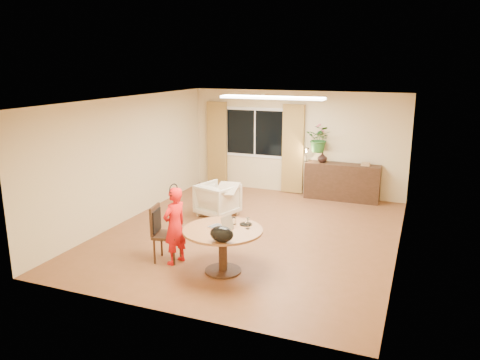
% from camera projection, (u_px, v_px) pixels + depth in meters
% --- Properties ---
extents(floor, '(6.50, 6.50, 0.00)m').
position_uv_depth(floor, '(251.00, 233.00, 9.22)').
color(floor, brown).
rests_on(floor, ground).
extents(ceiling, '(6.50, 6.50, 0.00)m').
position_uv_depth(ceiling, '(252.00, 100.00, 8.59)').
color(ceiling, white).
rests_on(ceiling, wall_back).
extents(wall_back, '(5.50, 0.00, 5.50)m').
position_uv_depth(wall_back, '(296.00, 143.00, 11.83)').
color(wall_back, beige).
rests_on(wall_back, floor).
extents(wall_left, '(0.00, 6.50, 6.50)m').
position_uv_depth(wall_left, '(130.00, 158.00, 9.89)').
color(wall_left, beige).
rests_on(wall_left, floor).
extents(wall_right, '(0.00, 6.50, 6.50)m').
position_uv_depth(wall_right, '(403.00, 182.00, 7.92)').
color(wall_right, beige).
rests_on(wall_right, floor).
extents(window, '(1.70, 0.03, 1.30)m').
position_uv_depth(window, '(255.00, 133.00, 12.16)').
color(window, white).
rests_on(window, wall_back).
extents(curtain_left, '(0.55, 0.08, 2.25)m').
position_uv_depth(curtain_left, '(217.00, 144.00, 12.56)').
color(curtain_left, brown).
rests_on(curtain_left, wall_back).
extents(curtain_right, '(0.55, 0.08, 2.25)m').
position_uv_depth(curtain_right, '(293.00, 149.00, 11.80)').
color(curtain_right, brown).
rests_on(curtain_right, wall_back).
extents(ceiling_panel, '(2.20, 0.35, 0.05)m').
position_uv_depth(ceiling_panel, '(272.00, 98.00, 9.68)').
color(ceiling_panel, white).
rests_on(ceiling_panel, ceiling).
extents(dining_table, '(1.27, 1.27, 0.72)m').
position_uv_depth(dining_table, '(223.00, 238.00, 7.39)').
color(dining_table, brown).
rests_on(dining_table, floor).
extents(dining_chair, '(0.53, 0.50, 0.96)m').
position_uv_depth(dining_chair, '(167.00, 234.00, 7.84)').
color(dining_chair, black).
rests_on(dining_chair, floor).
extents(child, '(0.55, 0.43, 1.31)m').
position_uv_depth(child, '(175.00, 226.00, 7.71)').
color(child, red).
rests_on(child, floor).
extents(laptop, '(0.42, 0.34, 0.24)m').
position_uv_depth(laptop, '(220.00, 221.00, 7.38)').
color(laptop, '#B7B7BC').
rests_on(laptop, dining_table).
extents(tumbler, '(0.10, 0.10, 0.11)m').
position_uv_depth(tumbler, '(234.00, 221.00, 7.57)').
color(tumbler, white).
rests_on(tumbler, dining_table).
extents(wine_glass, '(0.08, 0.08, 0.19)m').
position_uv_depth(wine_glass, '(248.00, 223.00, 7.36)').
color(wine_glass, white).
rests_on(wine_glass, dining_table).
extents(pot_lid, '(0.20, 0.20, 0.03)m').
position_uv_depth(pot_lid, '(246.00, 224.00, 7.55)').
color(pot_lid, white).
rests_on(pot_lid, dining_table).
extents(handbag, '(0.41, 0.31, 0.24)m').
position_uv_depth(handbag, '(222.00, 234.00, 6.80)').
color(handbag, black).
rests_on(handbag, dining_table).
extents(armchair, '(0.97, 0.99, 0.72)m').
position_uv_depth(armchair, '(218.00, 200.00, 10.22)').
color(armchair, '#C6B09D').
rests_on(armchair, floor).
extents(throw, '(0.49, 0.59, 0.03)m').
position_uv_depth(throw, '(227.00, 185.00, 9.97)').
color(throw, beige).
rests_on(throw, armchair).
extents(sideboard, '(1.79, 0.44, 0.89)m').
position_uv_depth(sideboard, '(342.00, 182.00, 11.38)').
color(sideboard, black).
rests_on(sideboard, floor).
extents(vase, '(0.30, 0.30, 0.25)m').
position_uv_depth(vase, '(322.00, 157.00, 11.42)').
color(vase, black).
rests_on(vase, sideboard).
extents(bouquet, '(0.64, 0.57, 0.66)m').
position_uv_depth(bouquet, '(320.00, 139.00, 11.34)').
color(bouquet, '#286B28').
rests_on(bouquet, vase).
extents(book_stack, '(0.21, 0.17, 0.08)m').
position_uv_depth(book_stack, '(366.00, 164.00, 11.07)').
color(book_stack, '#876345').
rests_on(book_stack, sideboard).
extents(desk_lamp, '(0.18, 0.18, 0.36)m').
position_uv_depth(desk_lamp, '(306.00, 155.00, 11.50)').
color(desk_lamp, black).
rests_on(desk_lamp, sideboard).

